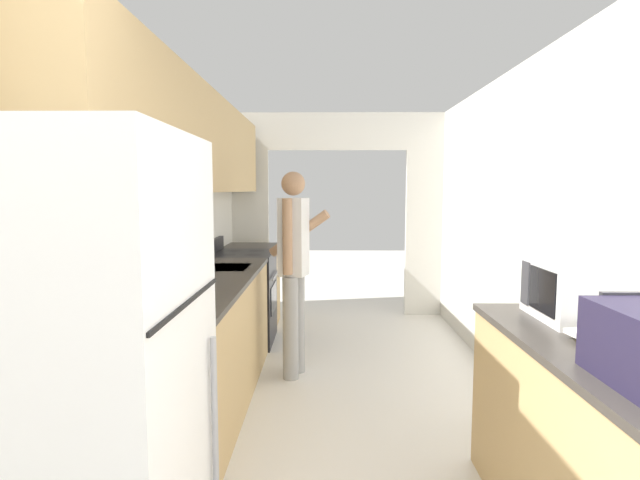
{
  "coord_description": "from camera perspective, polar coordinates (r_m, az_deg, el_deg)",
  "views": [
    {
      "loc": [
        -0.15,
        -0.83,
        1.57
      ],
      "look_at": [
        -0.19,
        3.08,
        1.17
      ],
      "focal_mm": 28.0,
      "sensor_mm": 36.0,
      "label": 1
    }
  ],
  "objects": [
    {
      "name": "person",
      "position": [
        4.16,
        -3.03,
        -3.1
      ],
      "size": [
        0.55,
        0.44,
        1.71
      ],
      "rotation": [
        0.0,
        0.0,
        1.3
      ],
      "color": "#9E9E9E",
      "rests_on": "ground_plane"
    },
    {
      "name": "counter_right",
      "position": [
        2.51,
        30.07,
        -21.15
      ],
      "size": [
        0.62,
        1.7,
        0.92
      ],
      "color": "tan",
      "rests_on": "ground_plane"
    },
    {
      "name": "book_stack",
      "position": [
        2.38,
        30.09,
        -10.04
      ],
      "size": [
        0.23,
        0.3,
        0.05
      ],
      "color": "gold",
      "rests_on": "counter_right"
    },
    {
      "name": "range_oven",
      "position": [
        5.23,
        -8.77,
        -6.42
      ],
      "size": [
        0.66,
        0.75,
        1.06
      ],
      "color": "black",
      "rests_on": "ground_plane"
    },
    {
      "name": "refrigerator",
      "position": [
        1.75,
        -27.19,
        -18.49
      ],
      "size": [
        0.79,
        0.7,
        1.73
      ],
      "color": "white",
      "rests_on": "ground_plane"
    },
    {
      "name": "wall_right",
      "position": [
        3.26,
        27.58,
        -0.45
      ],
      "size": [
        0.06,
        7.73,
        2.5
      ],
      "color": "silver",
      "rests_on": "ground_plane"
    },
    {
      "name": "wall_left",
      "position": [
        3.54,
        -17.44,
        5.65
      ],
      "size": [
        0.38,
        7.73,
        2.5
      ],
      "color": "silver",
      "rests_on": "ground_plane"
    },
    {
      "name": "counter_left",
      "position": [
        3.92,
        -12.22,
        -10.71
      ],
      "size": [
        0.62,
        4.28,
        0.92
      ],
      "color": "tan",
      "rests_on": "ground_plane"
    },
    {
      "name": "wall_far_with_doorway",
      "position": [
        6.19,
        1.97,
        4.64
      ],
      "size": [
        3.0,
        0.06,
        2.5
      ],
      "color": "silver",
      "rests_on": "ground_plane"
    },
    {
      "name": "microwave",
      "position": [
        2.77,
        27.29,
        -4.97
      ],
      "size": [
        0.38,
        0.46,
        0.31
      ],
      "color": "white",
      "rests_on": "counter_right"
    }
  ]
}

